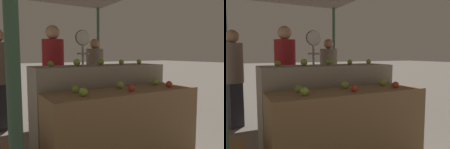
{
  "view_description": "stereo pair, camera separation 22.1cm",
  "coord_description": "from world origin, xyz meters",
  "views": [
    {
      "loc": [
        -1.37,
        -1.99,
        1.28
      ],
      "look_at": [
        0.01,
        0.3,
        1.03
      ],
      "focal_mm": 35.0,
      "sensor_mm": 36.0,
      "label": 1
    },
    {
      "loc": [
        -1.18,
        -2.1,
        1.28
      ],
      "look_at": [
        0.01,
        0.3,
        1.03
      ],
      "focal_mm": 35.0,
      "sensor_mm": 36.0,
      "label": 2
    }
  ],
  "objects": [
    {
      "name": "apple_front_3",
      "position": [
        -0.55,
        0.11,
        0.92
      ],
      "size": [
        0.08,
        0.08,
        0.08
      ],
      "primitive_type": "sphere",
      "color": "#7AA338",
      "rests_on": "display_counter_front"
    },
    {
      "name": "display_counter_front",
      "position": [
        0.0,
        0.0,
        0.44
      ],
      "size": [
        1.77,
        0.55,
        0.88
      ],
      "primitive_type": "cube",
      "color": "olive",
      "rests_on": "ground_plane"
    },
    {
      "name": "apple_back_4",
      "position": [
        0.67,
        0.61,
        1.17
      ],
      "size": [
        0.07,
        0.07,
        0.07
      ],
      "primitive_type": "sphere",
      "color": "#8EB247",
      "rests_on": "display_counter_back"
    },
    {
      "name": "apple_back_1",
      "position": [
        -0.33,
        0.59,
        1.17
      ],
      "size": [
        0.09,
        0.09,
        0.09
      ],
      "primitive_type": "sphere",
      "color": "#8EB247",
      "rests_on": "display_counter_back"
    },
    {
      "name": "apple_front_1",
      "position": [
        0.0,
        -0.12,
        0.92
      ],
      "size": [
        0.08,
        0.08,
        0.08
      ],
      "primitive_type": "sphere",
      "color": "red",
      "rests_on": "display_counter_front"
    },
    {
      "name": "apple_back_3",
      "position": [
        0.34,
        0.59,
        1.17
      ],
      "size": [
        0.07,
        0.07,
        0.07
      ],
      "primitive_type": "sphere",
      "color": "#7AA338",
      "rests_on": "display_counter_back"
    },
    {
      "name": "apple_front_0",
      "position": [
        -0.55,
        -0.1,
        0.92
      ],
      "size": [
        0.09,
        0.09,
        0.09
      ],
      "primitive_type": "sphere",
      "color": "#84AD3D",
      "rests_on": "display_counter_front"
    },
    {
      "name": "apple_front_5",
      "position": [
        0.55,
        0.1,
        0.92
      ],
      "size": [
        0.09,
        0.09,
        0.09
      ],
      "primitive_type": "sphere",
      "color": "#8EB247",
      "rests_on": "display_counter_front"
    },
    {
      "name": "apple_front_2",
      "position": [
        0.56,
        -0.12,
        0.92
      ],
      "size": [
        0.08,
        0.08,
        0.08
      ],
      "primitive_type": "sphere",
      "color": "red",
      "rests_on": "display_counter_front"
    },
    {
      "name": "apple_back_2",
      "position": [
        0.01,
        0.59,
        1.17
      ],
      "size": [
        0.09,
        0.09,
        0.09
      ],
      "primitive_type": "sphere",
      "color": "#7AA338",
      "rests_on": "display_counter_back"
    },
    {
      "name": "person_customer_left",
      "position": [
        -1.13,
        2.02,
        0.99
      ],
      "size": [
        0.43,
        0.43,
        1.69
      ],
      "rotation": [
        0.0,
        0.0,
        3.64
      ],
      "color": "#2D2D38",
      "rests_on": "ground_plane"
    },
    {
      "name": "produce_scale",
      "position": [
        0.05,
        1.28,
        1.19
      ],
      "size": [
        0.25,
        0.2,
        1.66
      ],
      "color": "#99999E",
      "rests_on": "ground_plane"
    },
    {
      "name": "person_customer_right",
      "position": [
        0.73,
        2.21,
        0.92
      ],
      "size": [
        0.5,
        0.5,
        1.6
      ],
      "rotation": [
        0.0,
        0.0,
        2.64
      ],
      "color": "#2D2D38",
      "rests_on": "ground_plane"
    },
    {
      "name": "apple_front_4",
      "position": [
        0.01,
        0.11,
        0.92
      ],
      "size": [
        0.09,
        0.09,
        0.09
      ],
      "primitive_type": "sphere",
      "color": "#8EB247",
      "rests_on": "display_counter_front"
    },
    {
      "name": "apple_back_0",
      "position": [
        -0.66,
        0.6,
        1.17
      ],
      "size": [
        0.07,
        0.07,
        0.07
      ],
      "primitive_type": "sphere",
      "color": "#7AA338",
      "rests_on": "display_counter_back"
    },
    {
      "name": "display_counter_back",
      "position": [
        0.0,
        0.6,
        0.56
      ],
      "size": [
        1.77,
        0.55,
        1.13
      ],
      "primitive_type": "cube",
      "color": "gray",
      "rests_on": "ground_plane"
    },
    {
      "name": "person_vendor_at_scale",
      "position": [
        -0.35,
        1.57,
        1.01
      ],
      "size": [
        0.41,
        0.41,
        1.75
      ],
      "rotation": [
        0.0,
        0.0,
        2.94
      ],
      "color": "#2D2D38",
      "rests_on": "ground_plane"
    }
  ]
}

